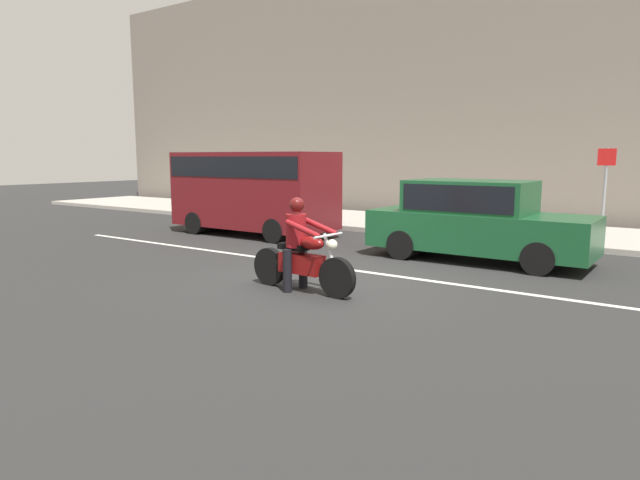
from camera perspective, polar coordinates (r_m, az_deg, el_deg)
The scene contains 8 objects.
ground_plane at distance 10.08m, azimuth 1.50°, elevation -4.11°, with size 80.00×80.00×0.00m, color #282828.
sidewalk_slab at distance 17.21m, azimuth 16.45°, elevation 1.07°, with size 40.00×4.40×0.14m, color #A8A399.
building_facade at distance 20.49m, azimuth 20.21°, elevation 15.20°, with size 40.00×1.40×9.51m, color slate.
lane_marking_stripe at distance 10.73m, azimuth 5.02°, elevation -3.34°, with size 18.00×0.14×0.01m, color silver.
motorcycle_with_rider_crimson at distance 9.11m, azimuth -1.96°, elevation -1.37°, with size 2.13×0.70×1.56m.
parked_sedan_forest_green at distance 12.26m, azimuth 15.78°, elevation 2.03°, with size 4.61×1.82×1.72m.
parked_van_maroon at distance 15.84m, azimuth -6.92°, elevation 5.43°, with size 4.81×1.96×2.35m.
street_sign_post at distance 16.40m, azimuth 27.37°, elevation 5.33°, with size 0.44×0.08×2.32m.
Camera 1 is at (5.45, -8.19, 2.21)m, focal length 30.98 mm.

